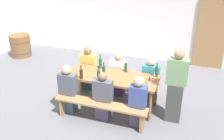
{
  "coord_description": "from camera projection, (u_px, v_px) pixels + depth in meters",
  "views": [
    {
      "loc": [
        1.74,
        -4.91,
        3.25
      ],
      "look_at": [
        0.0,
        0.0,
        0.9
      ],
      "focal_mm": 41.34,
      "sensor_mm": 36.0,
      "label": 1
    }
  ],
  "objects": [
    {
      "name": "tasting_table",
      "position": [
        112.0,
        79.0,
        5.81
      ],
      "size": [
        2.08,
        0.81,
        0.75
      ],
      "color": "olive",
      "rests_on": "ground"
    },
    {
      "name": "wine_bottle_0",
      "position": [
        81.0,
        74.0,
        5.62
      ],
      "size": [
        0.07,
        0.07,
        0.32
      ],
      "color": "#332814",
      "rests_on": "tasting_table"
    },
    {
      "name": "standing_host",
      "position": [
        176.0,
        87.0,
        5.23
      ],
      "size": [
        0.42,
        0.24,
        1.61
      ],
      "rotation": [
        0.0,
        0.0,
        3.14
      ],
      "color": "#414540",
      "rests_on": "ground"
    },
    {
      "name": "wine_glass_0",
      "position": [
        154.0,
        74.0,
        5.57
      ],
      "size": [
        0.07,
        0.07,
        0.18
      ],
      "color": "silver",
      "rests_on": "tasting_table"
    },
    {
      "name": "wine_glass_2",
      "position": [
        150.0,
        79.0,
        5.36
      ],
      "size": [
        0.06,
        0.06,
        0.19
      ],
      "color": "silver",
      "rests_on": "tasting_table"
    },
    {
      "name": "seated_guest_near_2",
      "position": [
        138.0,
        102.0,
        5.16
      ],
      "size": [
        0.34,
        0.24,
        1.11
      ],
      "rotation": [
        0.0,
        0.0,
        1.57
      ],
      "color": "#484560",
      "rests_on": "ground"
    },
    {
      "name": "seated_guest_far_1",
      "position": [
        118.0,
        75.0,
        6.35
      ],
      "size": [
        0.41,
        0.24,
        1.13
      ],
      "rotation": [
        0.0,
        0.0,
        -1.57
      ],
      "color": "#502D72",
      "rests_on": "ground"
    },
    {
      "name": "wine_bottle_4",
      "position": [
        100.0,
        63.0,
        6.13
      ],
      "size": [
        0.07,
        0.07,
        0.35
      ],
      "color": "#234C2D",
      "rests_on": "tasting_table"
    },
    {
      "name": "wine_barrel",
      "position": [
        20.0,
        46.0,
        8.87
      ],
      "size": [
        0.71,
        0.71,
        0.75
      ],
      "color": "brown",
      "rests_on": "ground"
    },
    {
      "name": "seated_guest_near_0",
      "position": [
        68.0,
        90.0,
        5.64
      ],
      "size": [
        0.39,
        0.24,
        1.11
      ],
      "rotation": [
        0.0,
        0.0,
        1.57
      ],
      "color": "#3C556F",
      "rests_on": "ground"
    },
    {
      "name": "wine_bottle_2",
      "position": [
        126.0,
        67.0,
        5.95
      ],
      "size": [
        0.06,
        0.06,
        0.3
      ],
      "color": "#194723",
      "rests_on": "tasting_table"
    },
    {
      "name": "seated_guest_far_2",
      "position": [
        150.0,
        80.0,
        6.11
      ],
      "size": [
        0.4,
        0.24,
        1.1
      ],
      "rotation": [
        0.0,
        0.0,
        -1.57
      ],
      "color": "#3D2E33",
      "rests_on": "ground"
    },
    {
      "name": "seated_guest_far_0",
      "position": [
        89.0,
        69.0,
        6.59
      ],
      "size": [
        0.38,
        0.24,
        1.17
      ],
      "rotation": [
        0.0,
        0.0,
        -1.57
      ],
      "color": "#2E5552",
      "rests_on": "ground"
    },
    {
      "name": "ground_plane",
      "position": [
        112.0,
        105.0,
        6.09
      ],
      "size": [
        24.0,
        24.0,
        0.0
      ],
      "primitive_type": "plane",
      "color": "slate"
    },
    {
      "name": "wine_glass_1",
      "position": [
        70.0,
        69.0,
        5.82
      ],
      "size": [
        0.07,
        0.07,
        0.17
      ],
      "color": "silver",
      "rests_on": "tasting_table"
    },
    {
      "name": "bench_near",
      "position": [
        101.0,
        107.0,
        5.33
      ],
      "size": [
        1.98,
        0.3,
        0.45
      ],
      "color": "#9E7247",
      "rests_on": "ground"
    },
    {
      "name": "wine_bottle_5",
      "position": [
        104.0,
        71.0,
        5.75
      ],
      "size": [
        0.07,
        0.07,
        0.32
      ],
      "color": "#234C2D",
      "rests_on": "tasting_table"
    },
    {
      "name": "wine_bottle_1",
      "position": [
        99.0,
        75.0,
        5.55
      ],
      "size": [
        0.07,
        0.07,
        0.33
      ],
      "color": "#234C2D",
      "rests_on": "tasting_table"
    },
    {
      "name": "wine_bottle_3",
      "position": [
        157.0,
        71.0,
        5.71
      ],
      "size": [
        0.07,
        0.07,
        0.33
      ],
      "color": "#234C2D",
      "rests_on": "tasting_table"
    },
    {
      "name": "back_wall",
      "position": [
        146.0,
        11.0,
        8.24
      ],
      "size": [
        14.0,
        0.2,
        3.2
      ],
      "primitive_type": "cube",
      "color": "silver",
      "rests_on": "ground"
    },
    {
      "name": "seated_guest_near_1",
      "position": [
        103.0,
        97.0,
        5.4
      ],
      "size": [
        0.4,
        0.24,
        1.08
      ],
      "rotation": [
        0.0,
        0.0,
        1.57
      ],
      "color": "#4F4860",
      "rests_on": "ground"
    },
    {
      "name": "bench_far",
      "position": [
        121.0,
        79.0,
        6.55
      ],
      "size": [
        1.98,
        0.3,
        0.45
      ],
      "color": "#9E7247",
      "rests_on": "ground"
    },
    {
      "name": "wooden_door",
      "position": [
        211.0,
        34.0,
        7.72
      ],
      "size": [
        0.9,
        0.06,
        2.1
      ],
      "primitive_type": "cube",
      "color": "#9E7247",
      "rests_on": "ground"
    }
  ]
}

